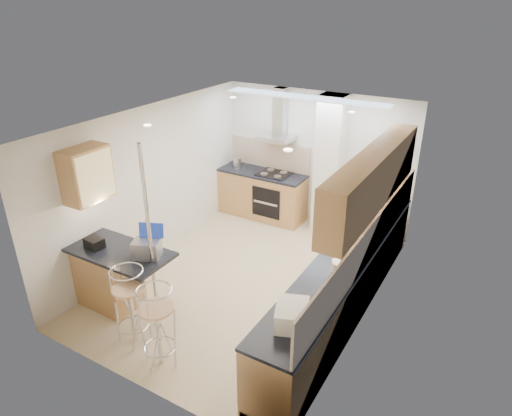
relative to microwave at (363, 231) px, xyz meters
The scene contains 16 objects.
ground 1.95m from the microwave, 164.46° to the right, with size 4.80×4.80×0.00m, color #CEB389.
room_shell 1.32m from the microwave, behind, with size 3.64×4.84×2.51m.
right_counter 0.76m from the microwave, 98.22° to the right, with size 0.63×4.40×0.92m.
back_counter 3.08m from the microwave, 146.46° to the left, with size 1.70×0.63×0.92m.
peninsula 3.34m from the microwave, 144.96° to the right, with size 1.47×0.72×0.94m.
microwave is the anchor object (origin of this frame).
laptop 2.88m from the microwave, 141.16° to the right, with size 0.34×0.25×0.23m, color gray.
bag 3.61m from the microwave, 146.70° to the right, with size 0.25×0.18×0.13m, color black.
bar_stool_near 3.17m from the microwave, 132.53° to the right, with size 0.43×0.43×1.06m, color tan, non-canonical shape.
bar_stool_end 2.95m from the microwave, 122.76° to the right, with size 0.43×0.43×1.06m, color tan, non-canonical shape.
jar_a 0.74m from the microwave, 82.50° to the left, with size 0.12×0.12×0.16m, color white.
jar_b 0.66m from the microwave, 87.66° to the left, with size 0.11×0.11×0.14m, color white.
jar_c 0.97m from the microwave, 88.86° to the right, with size 0.14×0.14×0.18m, color #B9AD94.
jar_d 0.88m from the microwave, 93.06° to the right, with size 0.10×0.10×0.15m, color silver.
bread_bin 2.04m from the microwave, 91.90° to the right, with size 0.33×0.42×0.22m, color white.
kettle 3.49m from the microwave, 151.74° to the left, with size 0.16×0.16×0.19m, color silver.
Camera 1 is at (3.07, -5.02, 4.00)m, focal length 32.00 mm.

